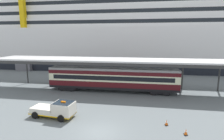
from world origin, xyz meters
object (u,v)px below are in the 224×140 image
cruise_ship (170,30)px  dockside_crane (24,3)px  service_truck (57,109)px  traffic_cone_near (186,132)px  train_carriage (112,78)px  traffic_cone_mid (167,123)px

cruise_ship → dockside_crane: bearing=-160.1°
service_truck → traffic_cone_near: size_ratio=8.82×
train_carriage → traffic_cone_near: bearing=-55.0°
cruise_ship → traffic_cone_mid: size_ratio=249.38×
service_truck → traffic_cone_mid: (12.40, -0.03, -0.70)m
traffic_cone_near → traffic_cone_mid: (-1.57, 1.74, -0.01)m
dockside_crane → traffic_cone_near: bearing=-40.0°
cruise_ship → train_carriage: bearing=-112.7°
service_truck → traffic_cone_mid: 12.42m
train_carriage → traffic_cone_mid: size_ratio=36.64×
service_truck → traffic_cone_mid: service_truck is taller
traffic_cone_mid → dockside_crane: 49.01m
traffic_cone_mid → service_truck: bearing=179.9°
traffic_cone_mid → dockside_crane: (-35.05, 29.03, 18.19)m
traffic_cone_near → traffic_cone_mid: 2.34m
traffic_cone_mid → dockside_crane: bearing=140.4°
train_carriage → traffic_cone_mid: (7.64, -11.39, -2.01)m
traffic_cone_near → cruise_ship: bearing=84.5°
train_carriage → service_truck: size_ratio=4.06×
cruise_ship → train_carriage: 36.39m
cruise_ship → dockside_crane: (-41.01, -14.83, 6.97)m
cruise_ship → dockside_crane: 44.17m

